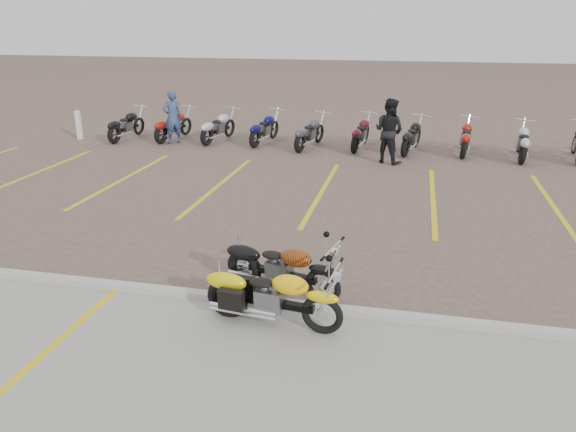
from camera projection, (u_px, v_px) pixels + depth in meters
name	position (u px, v px, depth m)	size (l,w,h in m)	color
ground	(286.00, 254.00, 10.32)	(100.00, 100.00, 0.00)	#725D51
concrete_apron	(195.00, 411.00, 6.18)	(60.00, 5.00, 0.01)	#9E9B93
curb	(256.00, 301.00, 8.46)	(60.00, 0.18, 0.12)	#ADAAA3
parking_stripes	(322.00, 192.00, 14.00)	(38.00, 5.50, 0.01)	gold
apron_stripe	(12.00, 383.00, 6.66)	(0.12, 5.00, 0.00)	gold
yellow_cruiser	(270.00, 298.00, 7.81)	(2.02, 0.41, 0.83)	black
flame_cruiser	(280.00, 270.00, 8.71)	(1.95, 0.64, 0.82)	black
person_a	(172.00, 117.00, 19.11)	(0.66, 0.43, 1.81)	navy
person_b	(389.00, 131.00, 16.51)	(0.93, 0.72, 1.91)	black
bollard	(79.00, 125.00, 19.92)	(0.15, 0.15, 1.00)	white
bg_bike_row	(411.00, 135.00, 17.96)	(20.70, 2.07, 1.10)	black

